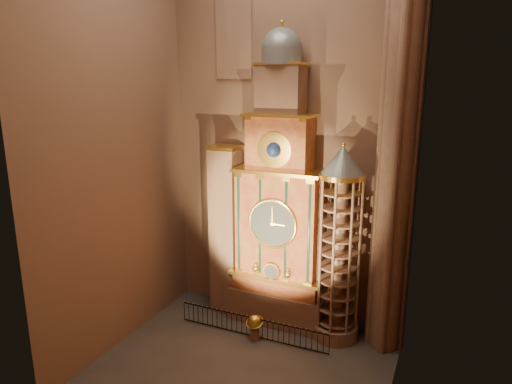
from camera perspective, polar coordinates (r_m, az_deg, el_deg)
The scene contains 11 objects.
floor at distance 24.20m, azimuth -1.87°, elevation -21.06°, with size 14.00×14.00×0.00m, color #383330.
wall_back at distance 25.52m, azimuth 3.91°, elevation 7.41°, with size 22.00×22.00×0.00m, color brown.
wall_left at distance 23.97m, azimuth -17.39°, elevation 6.40°, with size 22.00×22.00×0.00m, color brown.
wall_right at distance 18.10m, azimuth 18.22°, elevation 4.10°, with size 22.00×22.00×0.00m, color brown.
astronomical_clock at distance 25.43m, azimuth 2.93°, elevation -2.55°, with size 5.60×2.41×16.70m.
portrait_tower at distance 27.26m, azimuth -3.79°, elevation -4.79°, with size 1.80×1.60×10.20m.
stair_turret at distance 24.64m, azimuth 10.32°, elevation -6.76°, with size 2.50×2.50×10.80m.
gothic_pier at distance 23.12m, azimuth 17.41°, elevation 6.14°, with size 2.04×2.04×22.00m.
stained_glass_window at distance 26.70m, azimuth -2.79°, elevation 19.53°, with size 2.20×0.14×5.20m.
celestial_globe at distance 25.92m, azimuth -0.18°, elevation -16.28°, with size 1.11×1.07×1.40m.
iron_railing at distance 26.15m, azimuth -0.52°, elevation -16.52°, with size 8.72×0.11×1.16m.
Camera 1 is at (8.82, -17.78, 13.85)m, focal length 32.00 mm.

